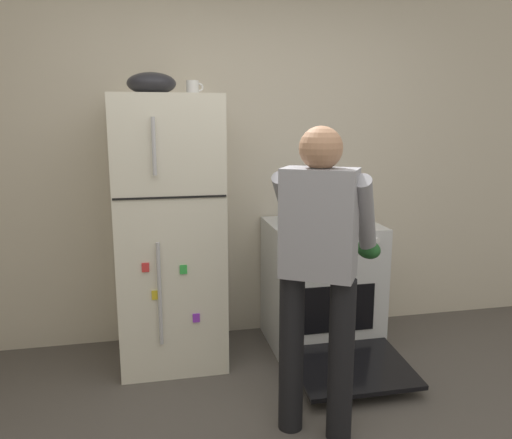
% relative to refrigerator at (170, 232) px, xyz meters
% --- Properties ---
extents(kitchen_wall_back, '(6.00, 0.10, 2.70)m').
position_rel_refrigerator_xyz_m(kitchen_wall_back, '(0.50, 0.38, 0.46)').
color(kitchen_wall_back, beige).
rests_on(kitchen_wall_back, ground).
extents(refrigerator, '(0.68, 0.72, 1.78)m').
position_rel_refrigerator_xyz_m(refrigerator, '(0.00, 0.00, 0.00)').
color(refrigerator, silver).
rests_on(refrigerator, ground).
extents(stove_range, '(0.76, 1.22, 0.91)m').
position_rel_refrigerator_xyz_m(stove_range, '(1.07, -0.02, -0.45)').
color(stove_range, silver).
rests_on(stove_range, ground).
extents(person_cook, '(0.65, 0.69, 1.60)m').
position_rel_refrigerator_xyz_m(person_cook, '(0.70, -1.01, 0.06)').
color(person_cook, black).
rests_on(person_cook, ground).
extents(red_pot, '(0.33, 0.23, 0.14)m').
position_rel_refrigerator_xyz_m(red_pot, '(0.91, -0.05, 0.09)').
color(red_pot, '#19479E').
rests_on(red_pot, stove_range).
extents(coffee_mug, '(0.11, 0.08, 0.10)m').
position_rel_refrigerator_xyz_m(coffee_mug, '(0.18, 0.05, 0.94)').
color(coffee_mug, silver).
rests_on(coffee_mug, refrigerator).
extents(pepper_mill, '(0.05, 0.05, 0.14)m').
position_rel_refrigerator_xyz_m(pepper_mill, '(1.37, 0.20, 0.09)').
color(pepper_mill, brown).
rests_on(pepper_mill, stove_range).
extents(mixing_bowl, '(0.31, 0.31, 0.14)m').
position_rel_refrigerator_xyz_m(mixing_bowl, '(-0.08, 0.00, 0.96)').
color(mixing_bowl, black).
rests_on(mixing_bowl, refrigerator).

